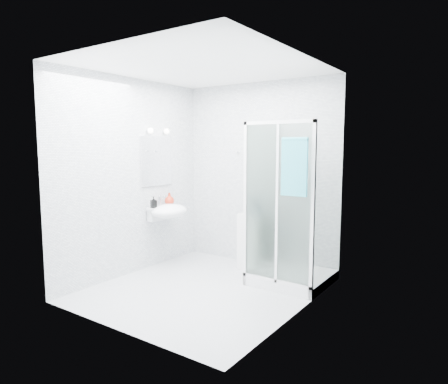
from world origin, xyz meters
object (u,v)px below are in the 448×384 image
Objects in this scene: shower_enclosure at (284,248)px; storage_cabinet at (253,241)px; soap_dispenser_black at (154,202)px; soap_dispenser_orange at (169,199)px; shampoo_bottle_a at (250,204)px; hand_towel at (294,166)px; shampoo_bottle_b at (255,205)px; wall_basin at (168,211)px.

storage_cabinet is at bearing 155.24° from shower_enclosure.
soap_dispenser_orange is at bearing 92.21° from soap_dispenser_black.
hand_towel is at bearing -34.78° from shampoo_bottle_a.
shower_enclosure is 0.79m from shampoo_bottle_b.
shower_enclosure reaches higher than shampoo_bottle_b.
hand_towel reaches higher than shampoo_bottle_a.
soap_dispenser_black is at bearing -145.57° from shampoo_bottle_b.
storage_cabinet is 1.60m from hand_towel.
storage_cabinet is 2.85× the size of shampoo_bottle_a.
storage_cabinet is at bearing 21.89° from soap_dispenser_orange.
soap_dispenser_black is (-1.12, -0.79, 0.55)m from storage_cabinet.
wall_basin is 2.09m from hand_towel.
shampoo_bottle_a is at bearing 35.77° from soap_dispenser_black.
soap_dispenser_orange is (-1.17, -0.46, 0.05)m from shampoo_bottle_b.
wall_basin is 1.27m from storage_cabinet.
shampoo_bottle_b is (0.03, 0.00, 0.51)m from storage_cabinet.
hand_towel reaches higher than soap_dispenser_orange.
shampoo_bottle_b is 1.36× the size of soap_dispenser_orange.
wall_basin is at bearing -150.68° from shampoo_bottle_b.
shower_enclosure is at bearing 5.62° from soap_dispenser_orange.
soap_dispenser_black is (-0.08, -0.19, 0.15)m from wall_basin.
storage_cabinet is 3.24× the size of shampoo_bottle_b.
soap_dispenser_orange reaches higher than shampoo_bottle_b.
hand_towel reaches higher than shampoo_bottle_b.
wall_basin is at bearing 177.52° from hand_towel.
soap_dispenser_black reaches higher than wall_basin.
shampoo_bottle_b is at bearing 21.41° from soap_dispenser_orange.
shampoo_bottle_a is 1.71× the size of soap_dispenser_black.
shampoo_bottle_b is at bearing 142.39° from hand_towel.
shower_enclosure is 2.57× the size of storage_cabinet.
shampoo_bottle_b is (-0.89, 0.69, -0.60)m from hand_towel.
soap_dispenser_black is at bearing -87.79° from soap_dispenser_orange.
shampoo_bottle_a is (-0.04, -0.01, 0.53)m from storage_cabinet.
wall_basin reaches higher than storage_cabinet.
soap_dispenser_orange is at bearing -153.07° from storage_cabinet.
shower_enclosure reaches higher than storage_cabinet.
shower_enclosure is at bearing 10.81° from wall_basin.
hand_towel is at bearing -2.48° from wall_basin.
soap_dispenser_orange reaches higher than storage_cabinet.
storage_cabinet is 0.51m from shampoo_bottle_b.
shampoo_bottle_a reaches higher than wall_basin.
shampoo_bottle_b is at bearing 29.32° from wall_basin.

